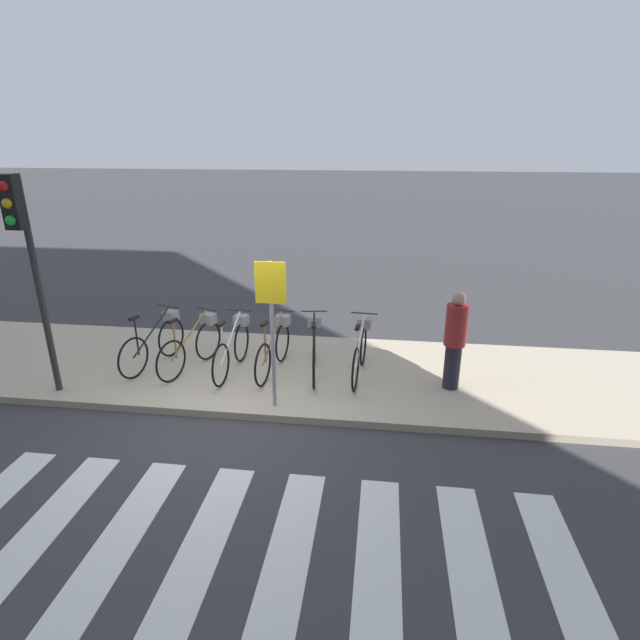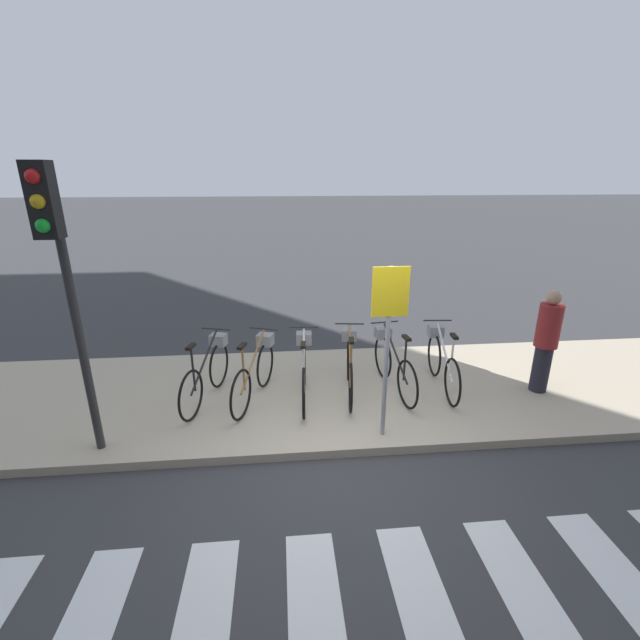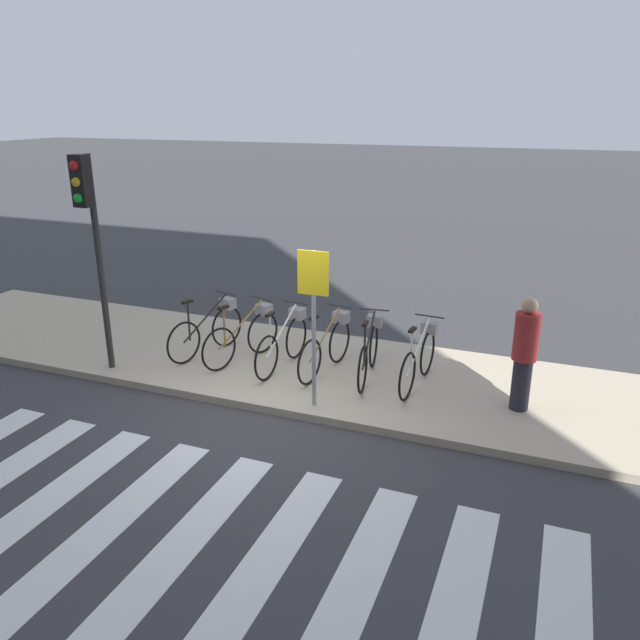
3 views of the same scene
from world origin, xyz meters
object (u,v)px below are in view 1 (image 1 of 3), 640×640
object	(u,v)px
parked_bicycle_5	(360,350)
sign_post	(271,311)
parked_bicycle_4	(314,347)
traffic_light	(24,242)
parked_bicycle_3	(275,346)
parked_bicycle_2	(233,346)
parked_bicycle_0	(156,340)
pedestrian	(455,339)
parked_bicycle_1	(194,344)

from	to	relation	value
parked_bicycle_5	sign_post	size ratio (longest dim) A/B	0.76
parked_bicycle_4	traffic_light	distance (m)	4.66
parked_bicycle_3	traffic_light	bearing A→B (deg)	-159.07
parked_bicycle_2	parked_bicycle_5	bearing A→B (deg)	3.09
parked_bicycle_0	parked_bicycle_4	world-z (taller)	same
parked_bicycle_3	pedestrian	size ratio (longest dim) A/B	1.04
traffic_light	parked_bicycle_5	bearing A→B (deg)	15.11
parked_bicycle_4	pedestrian	world-z (taller)	pedestrian
pedestrian	sign_post	size ratio (longest dim) A/B	0.73
traffic_light	sign_post	world-z (taller)	traffic_light
parked_bicycle_5	sign_post	world-z (taller)	sign_post
parked_bicycle_4	traffic_light	xyz separation A→B (m)	(-4.01, -1.30, 1.98)
pedestrian	traffic_light	xyz separation A→B (m)	(-6.31, -1.01, 1.58)
parked_bicycle_4	traffic_light	bearing A→B (deg)	-162.08
parked_bicycle_4	parked_bicycle_5	size ratio (longest dim) A/B	1.00
parked_bicycle_5	pedestrian	xyz separation A→B (m)	(1.50, -0.29, 0.40)
parked_bicycle_3	sign_post	size ratio (longest dim) A/B	0.76
parked_bicycle_1	sign_post	world-z (taller)	sign_post
parked_bicycle_3	parked_bicycle_4	xyz separation A→B (m)	(0.68, 0.02, 0.00)
parked_bicycle_1	parked_bicycle_5	bearing A→B (deg)	2.02
pedestrian	traffic_light	world-z (taller)	traffic_light
parked_bicycle_1	sign_post	distance (m)	2.30
parked_bicycle_5	traffic_light	size ratio (longest dim) A/B	0.51
parked_bicycle_0	sign_post	bearing A→B (deg)	-26.48
parked_bicycle_0	pedestrian	size ratio (longest dim) A/B	1.02
parked_bicycle_2	parked_bicycle_5	xyz separation A→B (m)	(2.19, 0.12, 0.00)
parked_bicycle_2	parked_bicycle_1	bearing A→B (deg)	178.79
parked_bicycle_5	parked_bicycle_0	bearing A→B (deg)	-179.19
parked_bicycle_1	parked_bicycle_2	world-z (taller)	same
parked_bicycle_0	parked_bicycle_2	distance (m)	1.44
parked_bicycle_1	parked_bicycle_4	distance (m)	2.12
parked_bicycle_1	traffic_light	world-z (taller)	traffic_light
sign_post	traffic_light	bearing A→B (deg)	-179.16
traffic_light	parked_bicycle_2	bearing A→B (deg)	24.26
parked_bicycle_4	traffic_light	size ratio (longest dim) A/B	0.50
traffic_light	parked_bicycle_3	bearing A→B (deg)	20.93
pedestrian	traffic_light	size ratio (longest dim) A/B	0.48
parked_bicycle_0	parked_bicycle_1	xyz separation A→B (m)	(0.71, -0.05, 0.00)
parked_bicycle_2	parked_bicycle_5	size ratio (longest dim) A/B	1.00
parked_bicycle_4	sign_post	bearing A→B (deg)	-109.13
parked_bicycle_2	pedestrian	xyz separation A→B (m)	(3.69, -0.17, 0.40)
parked_bicycle_5	sign_post	bearing A→B (deg)	-134.60
parked_bicycle_0	sign_post	world-z (taller)	sign_post
pedestrian	parked_bicycle_5	bearing A→B (deg)	169.12
traffic_light	sign_post	size ratio (longest dim) A/B	1.50
parked_bicycle_1	parked_bicycle_4	xyz separation A→B (m)	(2.12, 0.10, 0.00)
parked_bicycle_1	parked_bicycle_2	distance (m)	0.72
sign_post	pedestrian	bearing A→B (deg)	19.37
parked_bicycle_1	parked_bicycle_4	world-z (taller)	same
parked_bicycle_4	parked_bicycle_1	bearing A→B (deg)	-177.23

